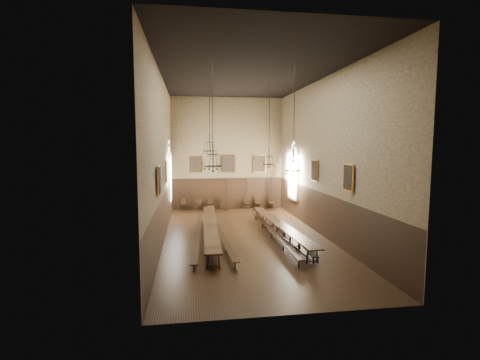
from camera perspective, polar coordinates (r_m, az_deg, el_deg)
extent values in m
cube|color=black|center=(19.90, 0.85, -9.50)|extent=(9.00, 18.00, 0.02)
cube|color=black|center=(19.54, 0.89, 16.92)|extent=(9.00, 18.00, 0.02)
cube|color=#92825A|center=(28.13, -2.05, 4.32)|extent=(9.00, 0.02, 9.00)
cube|color=#92825A|center=(10.42, 8.78, 1.58)|extent=(9.00, 0.02, 9.00)
cube|color=#92825A|center=(19.01, -12.70, 3.43)|extent=(0.02, 18.00, 9.00)
cube|color=#92825A|center=(20.41, 13.50, 3.57)|extent=(0.02, 18.00, 9.00)
cube|color=black|center=(19.60, -4.86, -7.31)|extent=(1.16, 10.76, 0.08)
cube|color=black|center=(20.00, 6.63, -7.21)|extent=(1.27, 10.07, 0.07)
cube|color=black|center=(19.43, -6.93, -8.53)|extent=(0.90, 10.46, 0.05)
cube|color=black|center=(19.40, -3.30, -8.58)|extent=(0.81, 10.04, 0.05)
cube|color=black|center=(19.82, 5.23, -8.23)|extent=(0.39, 10.39, 0.05)
cube|color=black|center=(20.21, 8.15, -8.04)|extent=(0.87, 9.96, 0.05)
cube|color=black|center=(27.91, -9.17, -4.06)|extent=(0.56, 0.56, 0.05)
cube|color=black|center=(28.06, -9.18, -3.45)|extent=(0.45, 0.16, 0.54)
cube|color=black|center=(27.92, -6.82, -4.12)|extent=(0.51, 0.51, 0.05)
cube|color=black|center=(28.05, -6.84, -3.57)|extent=(0.40, 0.16, 0.48)
cube|color=black|center=(27.98, -4.74, -4.06)|extent=(0.51, 0.51, 0.05)
cube|color=black|center=(28.11, -4.77, -3.50)|extent=(0.41, 0.15, 0.49)
cube|color=black|center=(28.01, -2.77, -3.94)|extent=(0.52, 0.52, 0.05)
cube|color=black|center=(28.16, -2.81, -3.33)|extent=(0.46, 0.11, 0.54)
cube|color=black|center=(28.23, 1.18, -3.87)|extent=(0.51, 0.51, 0.05)
cube|color=black|center=(28.37, 1.11, -3.26)|extent=(0.45, 0.11, 0.54)
cube|color=black|center=(28.43, 2.96, -3.79)|extent=(0.46, 0.46, 0.05)
cube|color=black|center=(28.57, 2.89, -3.18)|extent=(0.46, 0.05, 0.55)
cube|color=black|center=(28.68, 5.12, -3.74)|extent=(0.49, 0.49, 0.05)
cube|color=black|center=(28.82, 5.04, -3.16)|extent=(0.45, 0.09, 0.53)
cylinder|color=black|center=(21.54, -5.02, 11.68)|extent=(0.03, 0.03, 3.10)
torus|color=black|center=(21.43, -4.96, 4.77)|extent=(0.84, 0.84, 0.05)
torus|color=black|center=(21.43, -4.97, 6.23)|extent=(0.54, 0.54, 0.04)
cylinder|color=black|center=(21.43, -4.97, 5.96)|extent=(0.06, 0.06, 1.19)
cylinder|color=black|center=(21.71, 4.85, 10.42)|extent=(0.03, 0.03, 4.02)
torus|color=black|center=(21.68, 4.78, 2.59)|extent=(0.77, 0.77, 0.05)
torus|color=black|center=(21.66, 4.79, 3.91)|extent=(0.49, 0.49, 0.04)
cylinder|color=black|center=(21.66, 4.79, 3.67)|extent=(0.05, 0.05, 1.09)
cylinder|color=black|center=(16.54, -4.53, 12.35)|extent=(0.03, 0.03, 3.73)
torus|color=black|center=(16.47, -4.45, 2.25)|extent=(0.84, 0.84, 0.05)
torus|color=black|center=(16.44, -4.46, 4.15)|extent=(0.54, 0.54, 0.04)
cylinder|color=black|center=(16.45, -4.46, 3.81)|extent=(0.06, 0.06, 1.19)
cylinder|color=black|center=(17.29, 8.89, 11.53)|extent=(0.03, 0.03, 4.02)
torus|color=black|center=(17.25, 8.73, 1.49)|extent=(0.82, 0.82, 0.05)
torus|color=black|center=(17.22, 8.76, 3.25)|extent=(0.52, 0.52, 0.04)
cylinder|color=black|center=(17.22, 8.75, 2.93)|extent=(0.06, 0.06, 1.16)
cube|color=gold|center=(27.87, -7.35, 2.62)|extent=(1.10, 0.12, 1.40)
cube|color=black|center=(27.87, -7.35, 2.62)|extent=(0.98, 0.02, 1.28)
cube|color=gold|center=(28.03, -2.02, 2.68)|extent=(1.10, 0.12, 1.40)
cube|color=black|center=(28.03, -2.02, 2.68)|extent=(0.98, 0.02, 1.28)
cube|color=gold|center=(28.43, 3.20, 2.72)|extent=(1.10, 0.12, 1.40)
cube|color=black|center=(28.43, 3.20, 2.72)|extent=(0.98, 0.02, 1.28)
cube|color=gold|center=(20.05, -12.06, 1.27)|extent=(0.12, 1.00, 1.30)
cube|color=black|center=(20.05, -12.06, 1.27)|extent=(0.02, 0.88, 1.18)
cube|color=gold|center=(15.58, -13.13, -0.05)|extent=(0.12, 1.00, 1.30)
cube|color=black|center=(15.58, -13.13, -0.05)|extent=(0.02, 0.88, 1.18)
cube|color=gold|center=(21.34, 12.13, 1.54)|extent=(0.12, 1.00, 1.30)
cube|color=black|center=(21.34, 12.13, 1.54)|extent=(0.02, 0.88, 1.18)
cube|color=gold|center=(17.21, 17.35, 0.39)|extent=(0.12, 1.00, 1.30)
cube|color=black|center=(17.21, 17.35, 0.39)|extent=(0.02, 0.88, 1.18)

